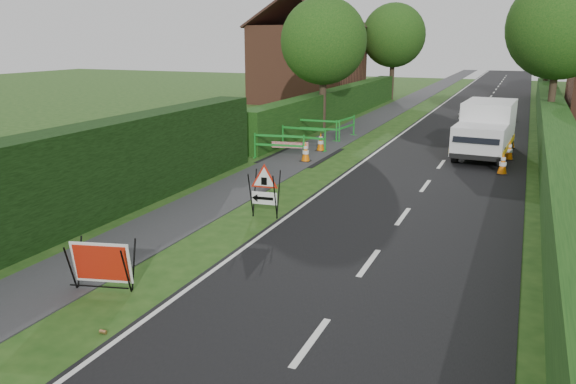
% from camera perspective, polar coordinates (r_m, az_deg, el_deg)
% --- Properties ---
extents(ground, '(120.00, 120.00, 0.00)m').
position_cam_1_polar(ground, '(12.14, -4.60, -7.17)').
color(ground, '#1E4313').
rests_on(ground, ground).
extents(road_surface, '(6.00, 90.00, 0.02)m').
position_cam_1_polar(road_surface, '(45.23, 19.57, 8.62)').
color(road_surface, black).
rests_on(road_surface, ground).
extents(footpath, '(2.00, 90.00, 0.02)m').
position_cam_1_polar(footpath, '(45.90, 12.64, 9.21)').
color(footpath, '#2D2D30').
rests_on(footpath, ground).
extents(hedge_west_near, '(1.10, 18.00, 2.50)m').
position_cam_1_polar(hedge_west_near, '(14.99, -21.86, -3.82)').
color(hedge_west_near, black).
rests_on(hedge_west_near, ground).
extents(hedge_west_far, '(1.00, 24.00, 1.80)m').
position_cam_1_polar(hedge_west_far, '(33.84, 5.14, 7.43)').
color(hedge_west_far, '#14380F').
rests_on(hedge_west_far, ground).
extents(hedge_east, '(1.20, 50.00, 1.50)m').
position_cam_1_polar(hedge_east, '(26.35, 25.34, 3.74)').
color(hedge_east, '#14380F').
rests_on(hedge_east, ground).
extents(house_west, '(7.50, 7.40, 7.88)m').
position_cam_1_polar(house_west, '(42.76, 2.09, 13.03)').
color(house_west, brown).
rests_on(house_west, ground).
extents(tree_nw, '(4.40, 4.40, 6.70)m').
position_cam_1_polar(tree_nw, '(29.60, 3.64, 15.04)').
color(tree_nw, '#2D2116').
rests_on(tree_nw, ground).
extents(tree_ne, '(5.20, 5.20, 7.79)m').
position_cam_1_polar(tree_ne, '(31.94, 25.94, 14.85)').
color(tree_ne, '#2D2116').
rests_on(tree_ne, ground).
extents(tree_fw, '(4.80, 4.80, 7.24)m').
position_cam_1_polar(tree_fw, '(45.00, 10.69, 15.36)').
color(tree_fw, '#2D2116').
rests_on(tree_fw, ground).
extents(tree_fe, '(4.20, 4.20, 6.33)m').
position_cam_1_polar(tree_fe, '(47.93, 25.06, 13.48)').
color(tree_fe, '#2D2116').
rests_on(tree_fe, ground).
extents(red_rect_sign, '(1.26, 0.95, 0.97)m').
position_cam_1_polar(red_rect_sign, '(11.17, -18.42, -6.92)').
color(red_rect_sign, black).
rests_on(red_rect_sign, ground).
extents(triangle_sign, '(0.94, 0.94, 1.24)m').
position_cam_1_polar(triangle_sign, '(14.75, -2.57, 0.52)').
color(triangle_sign, black).
rests_on(triangle_sign, ground).
extents(works_van, '(2.16, 4.89, 2.18)m').
position_cam_1_polar(works_van, '(23.93, 19.47, 6.12)').
color(works_van, silver).
rests_on(works_van, ground).
extents(traffic_cone_0, '(0.38, 0.38, 0.79)m').
position_cam_1_polar(traffic_cone_0, '(21.09, 20.99, 2.72)').
color(traffic_cone_0, black).
rests_on(traffic_cone_0, ground).
extents(traffic_cone_1, '(0.38, 0.38, 0.79)m').
position_cam_1_polar(traffic_cone_1, '(23.74, 21.56, 3.98)').
color(traffic_cone_1, black).
rests_on(traffic_cone_1, ground).
extents(traffic_cone_2, '(0.38, 0.38, 0.79)m').
position_cam_1_polar(traffic_cone_2, '(26.36, 21.74, 5.00)').
color(traffic_cone_2, black).
rests_on(traffic_cone_2, ground).
extents(traffic_cone_3, '(0.38, 0.38, 0.79)m').
position_cam_1_polar(traffic_cone_3, '(21.77, 1.80, 4.11)').
color(traffic_cone_3, black).
rests_on(traffic_cone_3, ground).
extents(traffic_cone_4, '(0.38, 0.38, 0.79)m').
position_cam_1_polar(traffic_cone_4, '(23.90, 3.33, 5.10)').
color(traffic_cone_4, black).
rests_on(traffic_cone_4, ground).
extents(ped_barrier_0, '(2.09, 0.66, 1.00)m').
position_cam_1_polar(ped_barrier_0, '(22.23, -0.91, 4.97)').
color(ped_barrier_0, '#1A8F28').
rests_on(ped_barrier_0, ground).
extents(ped_barrier_1, '(2.08, 0.49, 1.00)m').
position_cam_1_polar(ped_barrier_1, '(24.05, 1.60, 5.77)').
color(ped_barrier_1, '#1A8F28').
rests_on(ped_barrier_1, ground).
extents(ped_barrier_2, '(2.07, 0.45, 1.00)m').
position_cam_1_polar(ped_barrier_2, '(26.42, 3.14, 6.62)').
color(ped_barrier_2, '#1A8F28').
rests_on(ped_barrier_2, ground).
extents(ped_barrier_3, '(0.60, 2.09, 1.00)m').
position_cam_1_polar(ped_barrier_3, '(27.00, 5.87, 6.75)').
color(ped_barrier_3, '#1A8F28').
rests_on(ped_barrier_3, ground).
extents(redwhite_plank, '(1.46, 0.42, 0.25)m').
position_cam_1_polar(redwhite_plank, '(22.95, 0.20, 3.71)').
color(redwhite_plank, red).
rests_on(redwhite_plank, ground).
extents(litter_can, '(0.12, 0.07, 0.07)m').
position_cam_1_polar(litter_can, '(9.88, -18.25, -13.52)').
color(litter_can, '#BF7F4C').
rests_on(litter_can, ground).
extents(hatchback_car, '(2.89, 4.21, 1.33)m').
position_cam_1_polar(hatchback_car, '(35.38, 19.32, 8.07)').
color(hatchback_car, white).
rests_on(hatchback_car, ground).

